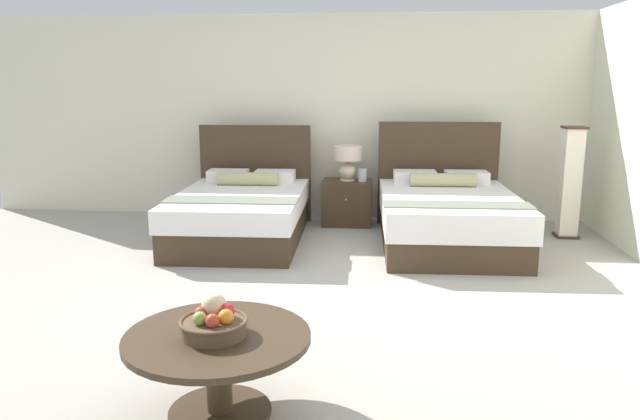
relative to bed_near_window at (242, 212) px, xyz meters
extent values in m
cube|color=#A29E93|center=(1.11, -1.72, -0.31)|extent=(9.51, 9.69, 0.02)
cube|color=silver|center=(1.11, 1.32, 0.96)|extent=(9.51, 0.12, 2.53)
cube|color=#3D2D1D|center=(0.00, -0.09, -0.15)|extent=(1.34, 2.00, 0.30)
cube|color=white|center=(0.00, -0.09, 0.12)|extent=(1.39, 2.04, 0.23)
cube|color=#3D2D1D|center=(-0.03, 0.93, 0.29)|extent=(1.37, 0.10, 1.19)
cube|color=white|center=(-0.30, 0.63, 0.30)|extent=(0.47, 0.31, 0.14)
cube|color=white|center=(0.26, 0.64, 0.30)|extent=(0.47, 0.31, 0.14)
cylinder|color=tan|center=(-0.01, 0.40, 0.31)|extent=(0.71, 0.17, 0.15)
cube|color=slate|center=(0.02, -0.52, 0.24)|extent=(1.36, 0.42, 0.01)
cube|color=#3D2D1D|center=(2.23, -0.09, -0.16)|extent=(1.41, 2.01, 0.28)
cube|color=white|center=(2.23, -0.09, 0.11)|extent=(1.45, 2.05, 0.28)
cube|color=#3D2D1D|center=(2.20, 0.93, 0.32)|extent=(1.43, 0.10, 1.24)
cube|color=white|center=(1.91, 0.63, 0.32)|extent=(0.49, 0.31, 0.14)
cube|color=white|center=(2.50, 0.65, 0.32)|extent=(0.49, 0.31, 0.14)
cylinder|color=tan|center=(2.21, 0.40, 0.33)|extent=(0.74, 0.17, 0.15)
cube|color=slate|center=(2.24, -0.65, 0.26)|extent=(1.42, 0.38, 0.01)
cube|color=#3D2D1D|center=(1.12, 0.82, -0.03)|extent=(0.59, 0.46, 0.54)
sphere|color=tan|center=(1.12, 0.58, 0.05)|extent=(0.02, 0.02, 0.02)
cylinder|color=beige|center=(1.12, 0.84, 0.24)|extent=(0.18, 0.18, 0.02)
ellipsoid|color=beige|center=(1.12, 0.84, 0.35)|extent=(0.21, 0.21, 0.19)
cylinder|color=#99844C|center=(1.12, 0.84, 0.46)|extent=(0.02, 0.02, 0.04)
cylinder|color=beige|center=(1.12, 0.84, 0.57)|extent=(0.34, 0.34, 0.17)
cylinder|color=#B2C0C6|center=(1.30, 0.78, 0.30)|extent=(0.10, 0.10, 0.14)
torus|color=#B2C0C6|center=(1.30, 0.78, 0.38)|extent=(0.10, 0.10, 0.01)
cylinder|color=#3D2D1D|center=(0.69, -3.57, -0.29)|extent=(0.54, 0.54, 0.02)
cylinder|color=#3D2D1D|center=(0.69, -3.57, -0.10)|extent=(0.13, 0.13, 0.41)
cylinder|color=#3D2D1D|center=(0.69, -3.57, 0.13)|extent=(0.96, 0.96, 0.04)
cylinder|color=brown|center=(0.67, -3.59, 0.18)|extent=(0.33, 0.33, 0.08)
torus|color=brown|center=(0.67, -3.59, 0.22)|extent=(0.35, 0.35, 0.02)
sphere|color=red|center=(0.73, -3.54, 0.26)|extent=(0.08, 0.08, 0.08)
sphere|color=beige|center=(0.66, -3.51, 0.28)|extent=(0.13, 0.13, 0.13)
sphere|color=#B33631|center=(0.60, -3.56, 0.25)|extent=(0.07, 0.07, 0.07)
sphere|color=#83A83E|center=(0.62, -3.64, 0.25)|extent=(0.07, 0.07, 0.07)
sphere|color=#BA3D28|center=(0.69, -3.66, 0.25)|extent=(0.07, 0.07, 0.07)
sphere|color=orange|center=(0.74, -3.61, 0.26)|extent=(0.08, 0.08, 0.08)
cube|color=#432726|center=(3.60, 0.44, -0.29)|extent=(0.24, 0.24, 0.03)
cube|color=white|center=(3.60, 0.44, 0.32)|extent=(0.20, 0.20, 1.18)
cube|color=#432726|center=(3.60, 0.44, 0.92)|extent=(0.24, 0.24, 0.02)
camera|label=1|loc=(1.49, -6.42, 1.42)|focal=34.14mm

